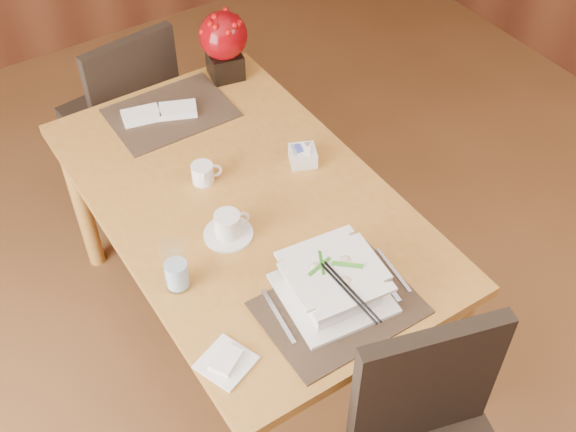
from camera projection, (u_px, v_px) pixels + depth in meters
dining_table at (245, 218)px, 2.50m from camera, size 0.90×1.50×0.75m
placemat_near at (339, 308)px, 2.11m from camera, size 0.45×0.33×0.01m
placemat_far at (171, 113)px, 2.75m from camera, size 0.45×0.33×0.01m
soup_setting at (334, 283)px, 2.10m from camera, size 0.33×0.33×0.12m
coffee_cup at (228, 227)px, 2.28m from camera, size 0.16×0.16×0.09m
water_glass at (175, 266)px, 2.11m from camera, size 0.09×0.09×0.18m
creamer_jug at (203, 173)px, 2.46m from camera, size 0.12×0.12×0.07m
sugar_caddy at (303, 156)px, 2.54m from camera, size 0.12×0.12×0.05m
berry_decor at (224, 42)px, 2.81m from camera, size 0.19×0.19×0.28m
napkins_far at (162, 112)px, 2.73m from camera, size 0.30×0.18×0.02m
bread_plate at (226, 362)px, 1.98m from camera, size 0.17×0.17×0.01m
far_chair at (127, 109)px, 3.15m from camera, size 0.47×0.48×0.92m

